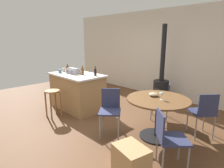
{
  "coord_description": "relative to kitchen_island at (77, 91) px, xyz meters",
  "views": [
    {
      "loc": [
        3.15,
        -2.42,
        1.82
      ],
      "look_at": [
        0.41,
        0.27,
        0.89
      ],
      "focal_mm": 30.2,
      "sensor_mm": 36.0,
      "label": 1
    }
  ],
  "objects": [
    {
      "name": "bottle_2",
      "position": [
        -0.61,
        0.12,
        0.54
      ],
      "size": [
        0.07,
        0.07,
        0.19
      ],
      "color": "#603314",
      "rests_on": "kitchen_island"
    },
    {
      "name": "ground_plane",
      "position": [
        0.89,
        -0.27,
        -0.47
      ],
      "size": [
        8.8,
        8.8,
        0.0
      ],
      "primitive_type": "plane",
      "color": "brown"
    },
    {
      "name": "wine_glass",
      "position": [
        2.4,
        0.15,
        0.4
      ],
      "size": [
        0.07,
        0.07,
        0.14
      ],
      "color": "silver",
      "rests_on": "dining_table"
    },
    {
      "name": "kitchen_island",
      "position": [
        0.0,
        0.0,
        0.0
      ],
      "size": [
        1.46,
        0.88,
        0.93
      ],
      "color": "#A37A4C",
      "rests_on": "ground_plane"
    },
    {
      "name": "wooden_stool",
      "position": [
        0.09,
        -0.74,
        0.01
      ],
      "size": [
        0.33,
        0.33,
        0.65
      ],
      "color": "olive",
      "rests_on": "ground_plane"
    },
    {
      "name": "cup_0",
      "position": [
        -0.54,
        -0.05,
        0.51
      ],
      "size": [
        0.13,
        0.09,
        0.1
      ],
      "color": "tan",
      "rests_on": "kitchen_island"
    },
    {
      "name": "folding_chair_near",
      "position": [
        2.9,
        -0.49,
        0.04
      ],
      "size": [
        0.57,
        0.57,
        0.86
      ],
      "color": "navy",
      "rests_on": "ground_plane"
    },
    {
      "name": "toolbox",
      "position": [
        -0.11,
        -0.02,
        0.53
      ],
      "size": [
        0.38,
        0.22,
        0.14
      ],
      "color": "gray",
      "rests_on": "kitchen_island"
    },
    {
      "name": "bottle_0",
      "position": [
        0.17,
        0.07,
        0.55
      ],
      "size": [
        0.07,
        0.07,
        0.23
      ],
      "color": "#603314",
      "rests_on": "kitchen_island"
    },
    {
      "name": "wood_stove",
      "position": [
        1.29,
        2.01,
        0.06
      ],
      "size": [
        0.44,
        0.45,
        2.2
      ],
      "color": "black",
      "rests_on": "ground_plane"
    },
    {
      "name": "cardboard_box",
      "position": [
        2.62,
        -0.94,
        -0.26
      ],
      "size": [
        0.53,
        0.45,
        0.4
      ],
      "primitive_type": "cube",
      "rotation": [
        0.0,
        0.0,
        -0.22
      ],
      "color": "tan",
      "rests_on": "ground_plane"
    },
    {
      "name": "folding_chair_far",
      "position": [
        2.92,
        0.77,
        0.06
      ],
      "size": [
        0.56,
        0.56,
        0.88
      ],
      "color": "navy",
      "rests_on": "ground_plane"
    },
    {
      "name": "folding_chair_right",
      "position": [
        1.61,
        -0.34,
        0.06
      ],
      "size": [
        0.56,
        0.56,
        0.88
      ],
      "color": "navy",
      "rests_on": "ground_plane"
    },
    {
      "name": "serving_bowl",
      "position": [
        2.18,
        0.24,
        0.33
      ],
      "size": [
        0.18,
        0.18,
        0.07
      ],
      "primitive_type": "ellipsoid",
      "color": "tan",
      "rests_on": "dining_table"
    },
    {
      "name": "dining_table",
      "position": [
        2.32,
        0.18,
        0.12
      ],
      "size": [
        1.13,
        1.13,
        0.76
      ],
      "color": "black",
      "rests_on": "ground_plane"
    },
    {
      "name": "cup_2",
      "position": [
        -0.44,
        -0.22,
        0.51
      ],
      "size": [
        0.12,
        0.09,
        0.1
      ],
      "color": "#4C7099",
      "rests_on": "kitchen_island"
    },
    {
      "name": "folding_chair_left",
      "position": [
        1.95,
        1.0,
        0.04
      ],
      "size": [
        0.54,
        0.54,
        0.85
      ],
      "color": "navy",
      "rests_on": "ground_plane"
    },
    {
      "name": "back_wall",
      "position": [
        0.89,
        2.61,
        0.88
      ],
      "size": [
        8.0,
        0.1,
        2.7
      ],
      "primitive_type": "cube",
      "color": "beige",
      "rests_on": "ground_plane"
    },
    {
      "name": "bottle_1",
      "position": [
        0.51,
        0.21,
        0.55
      ],
      "size": [
        0.06,
        0.06,
        0.24
      ],
      "color": "black",
      "rests_on": "kitchen_island"
    },
    {
      "name": "cup_1",
      "position": [
        -0.37,
        0.23,
        0.5
      ],
      "size": [
        0.12,
        0.08,
        0.09
      ],
      "color": "#4C7099",
      "rests_on": "kitchen_island"
    }
  ]
}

